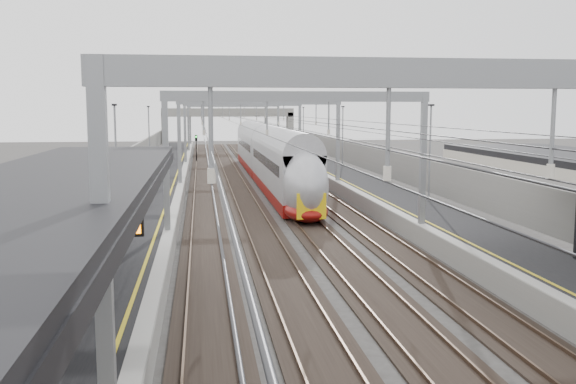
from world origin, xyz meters
name	(u,v)px	position (x,y,z in m)	size (l,w,h in m)	color
platform_left	(161,185)	(-8.00, 45.00, 0.50)	(4.00, 120.00, 1.00)	black
platform_right	(349,182)	(8.00, 45.00, 0.50)	(4.00, 120.00, 1.00)	black
tracks	(257,189)	(0.00, 45.00, 0.05)	(11.40, 140.00, 0.20)	black
overhead_line	(250,116)	(0.00, 51.62, 6.14)	(13.00, 140.00, 6.60)	gray
canopy_left	(8,205)	(-8.02, 2.99, 5.09)	(4.40, 30.00, 4.24)	black
overbridge	(228,118)	(0.00, 100.00, 5.31)	(22.00, 2.20, 6.90)	gray
wall_left	(121,172)	(-11.20, 45.00, 1.60)	(0.30, 120.00, 3.20)	gray
wall_right	(386,169)	(11.20, 45.00, 1.60)	(0.30, 120.00, 3.20)	gray
train	(269,161)	(1.50, 49.44, 2.08)	(2.68, 48.86, 4.24)	maroon
signal_green	(196,143)	(-5.20, 74.25, 2.42)	(0.32, 0.32, 3.48)	black
signal_red_near	(267,146)	(3.20, 66.96, 2.42)	(0.32, 0.32, 3.48)	black
signal_red_far	(277,142)	(5.40, 76.23, 2.42)	(0.32, 0.32, 3.48)	black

